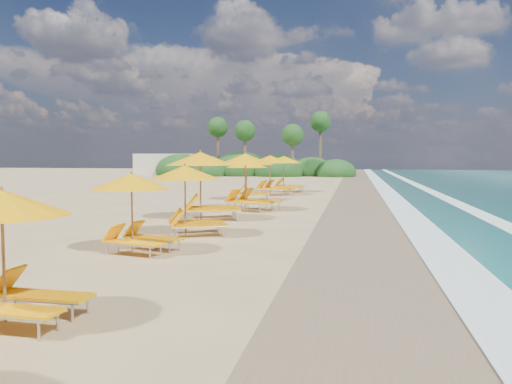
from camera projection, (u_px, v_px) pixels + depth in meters
ground at (256, 227)px, 17.43m from camera, size 160.00×160.00×0.00m
wet_sand at (375, 230)px, 16.66m from camera, size 4.00×160.00×0.01m
surf_foam at (462, 231)px, 16.15m from camera, size 4.00×160.00×0.01m
station_2 at (12, 246)px, 7.29m from camera, size 2.18×2.02×2.00m
station_3 at (137, 207)px, 12.71m from camera, size 2.53×2.44×2.04m
station_4 at (191, 195)px, 15.54m from camera, size 2.89×2.87×2.20m
station_5 at (206, 181)px, 19.44m from camera, size 3.41×3.34×2.66m
station_6 at (249, 178)px, 22.74m from camera, size 3.42×3.38×2.62m
station_7 at (250, 177)px, 28.13m from camera, size 2.82×2.71×2.32m
station_8 at (273, 172)px, 31.90m from camera, size 3.29×3.23×2.57m
station_9 at (287, 171)px, 34.64m from camera, size 2.77×2.56×2.53m
treeline at (248, 168)px, 63.82m from camera, size 25.80×8.80×9.74m
beach_building at (165, 164)px, 68.54m from camera, size 7.00×5.00×2.80m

